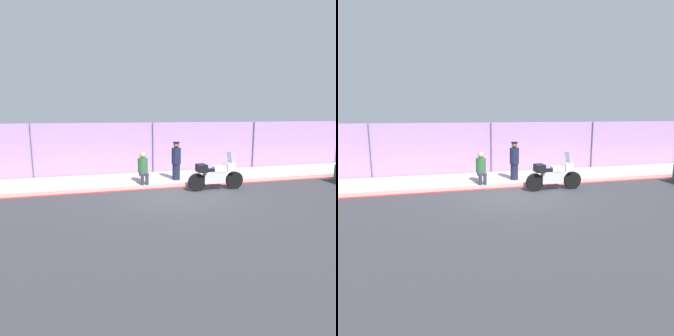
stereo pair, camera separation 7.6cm
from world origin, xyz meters
The scene contains 7 objects.
ground_plane centered at (0.00, 0.00, 0.00)m, with size 120.00×120.00×0.00m, color #38383D.
sidewalk centered at (0.00, 2.78, 0.07)m, with size 41.38×2.80×0.14m.
curb_paint_stripe centered at (0.00, 1.29, 0.00)m, with size 41.38×0.18×0.01m.
storefront_fence centered at (0.00, 4.27, 1.29)m, with size 39.31×0.17×2.59m.
motorcycle centered at (1.76, 0.51, 0.62)m, with size 2.31×0.51×1.53m.
officer_standing centered at (0.61, 2.15, 0.99)m, with size 0.41×0.41×1.67m.
person_seated_on_curb centered at (-0.92, 1.85, 0.86)m, with size 0.42×0.69×1.31m.
Camera 1 is at (-3.06, -10.27, 3.01)m, focal length 32.00 mm.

